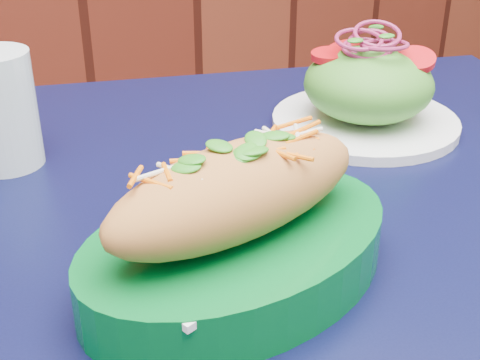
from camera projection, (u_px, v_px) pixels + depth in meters
cafe_table at (306, 275)px, 0.69m from camera, size 1.00×1.00×0.75m
banh_mi_basket at (238, 228)px, 0.51m from camera, size 0.30×0.22×0.13m
salad_plate at (368, 91)px, 0.79m from camera, size 0.23×0.23×0.12m
water_glass at (0, 110)px, 0.70m from camera, size 0.08×0.08×0.12m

